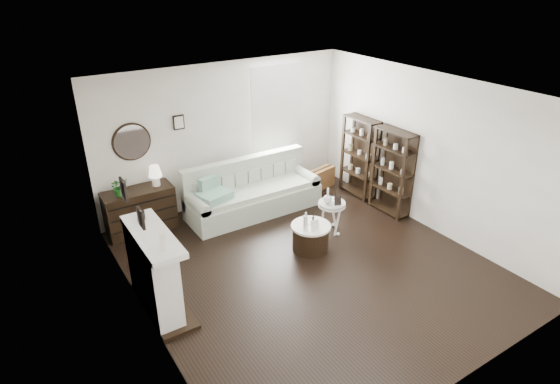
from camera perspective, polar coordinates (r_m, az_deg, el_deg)
room at (r=9.13m, az=-2.47°, el=9.18°), size 5.50×5.50×5.50m
fireplace at (r=6.48m, az=-15.05°, el=-9.70°), size 0.50×1.40×1.84m
shelf_unit_far at (r=9.42m, az=9.67°, el=4.24°), size 0.30×0.80×1.60m
shelf_unit_near at (r=8.83m, az=13.53°, el=2.38°), size 0.30×0.80×1.60m
sofa at (r=8.83m, az=-3.46°, el=-0.33°), size 2.52×0.87×0.98m
quilt at (r=8.29m, az=-8.04°, el=-0.45°), size 0.65×0.57×0.14m
suitcase at (r=9.81m, az=5.07°, el=1.67°), size 0.67×0.35×0.43m
dresser at (r=8.47m, az=-16.69°, el=-2.15°), size 1.17×0.50×0.78m
table_lamp at (r=8.31m, az=-14.95°, el=1.93°), size 0.29×0.29×0.37m
potted_plant at (r=8.13m, az=-19.02°, el=0.62°), size 0.33×0.31×0.31m
drum_table at (r=7.67m, az=3.75°, el=-5.49°), size 0.65×0.65×0.45m
pedestal_table at (r=8.05m, az=6.33°, el=-1.57°), size 0.48×0.48×0.57m
eiffel_drum at (r=7.58m, az=4.06°, el=-3.14°), size 0.12×0.12×0.19m
bottle_drum at (r=7.35m, az=3.15°, el=-3.56°), size 0.07×0.07×0.32m
card_frame_drum at (r=7.38m, az=4.28°, el=-4.07°), size 0.14×0.07×0.18m
eiffel_ped at (r=8.06m, az=6.76°, el=-0.45°), size 0.10×0.10×0.18m
flask_ped at (r=7.93m, az=5.84°, el=-0.45°), size 0.15×0.15×0.28m
card_frame_ped at (r=7.92m, az=7.05°, el=-1.06°), size 0.13×0.08×0.16m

